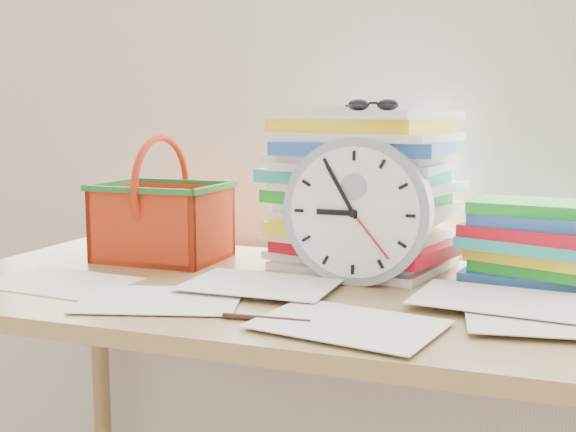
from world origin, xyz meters
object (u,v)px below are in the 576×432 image
at_px(desk, 296,325).
at_px(paper_stack, 360,190).
at_px(clock, 358,211).
at_px(basket, 162,199).
at_px(book_stack, 536,243).

height_order(desk, paper_stack, paper_stack).
distance_m(clock, basket, 0.47).
bearing_deg(paper_stack, basket, -169.43).
distance_m(paper_stack, clock, 0.16).
bearing_deg(clock, paper_stack, 102.74).
relative_size(desk, paper_stack, 3.84).
bearing_deg(desk, basket, 158.74).
distance_m(desk, book_stack, 0.48).
distance_m(desk, clock, 0.24).
bearing_deg(desk, book_stack, 22.86).
relative_size(paper_stack, basket, 1.36).
distance_m(clock, book_stack, 0.34).
bearing_deg(clock, basket, 170.42).
bearing_deg(book_stack, basket, -177.45).
height_order(clock, basket, clock).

